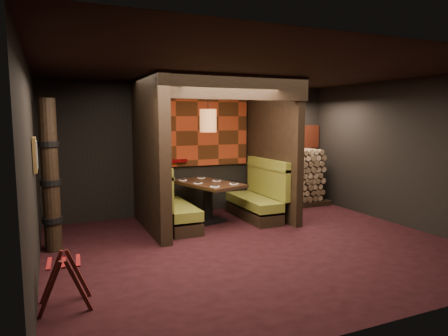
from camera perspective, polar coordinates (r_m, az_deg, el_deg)
floor at (r=6.73m, az=4.55°, el=-11.12°), size 6.50×5.50×0.02m
ceiling at (r=6.44m, az=4.80°, el=13.93°), size 6.50×5.50×0.02m
wall_back at (r=8.94m, az=-3.77°, el=2.80°), size 6.50×0.02×2.85m
wall_front at (r=4.23m, az=22.76°, el=-2.51°), size 6.50×0.02×2.85m
wall_left at (r=5.66m, az=-25.75°, el=-0.36°), size 0.02×5.50×2.85m
wall_right at (r=8.47m, az=24.47°, el=1.95°), size 0.02×5.50×2.85m
partition_left at (r=7.50m, az=-10.59°, el=1.88°), size 0.20×2.20×2.85m
partition_right at (r=8.54m, az=6.93°, el=2.57°), size 0.15×2.10×2.85m
header_beam at (r=7.03m, az=1.82°, el=11.49°), size 2.85×0.18×0.44m
tapa_back_panel at (r=8.87m, az=-3.84°, el=5.32°), size 2.40×0.06×1.55m
tapa_side_panel at (r=7.67m, az=-10.09°, el=5.18°), size 0.04×1.85×1.45m
lacquer_shelf at (r=8.67m, az=-7.24°, el=1.01°), size 0.60×0.12×0.07m
booth_bench_left at (r=7.75m, az=-7.61°, el=-5.57°), size 0.68×1.60×1.14m
booth_bench_right at (r=8.46m, az=4.84°, el=-4.47°), size 0.68×1.60×1.14m
dining_table at (r=8.11m, az=-2.36°, el=-3.69°), size 1.25×1.71×0.81m
place_settings at (r=8.07m, az=-2.37°, el=-1.96°), size 0.95×1.33×0.03m
pendant_lamp at (r=7.92m, az=-2.29°, el=6.78°), size 0.33×0.33×1.03m
framed_picture at (r=5.74m, az=-25.38°, el=1.71°), size 0.05×0.36×0.46m
luggage_rack at (r=4.92m, az=-21.81°, el=-14.55°), size 0.61×0.44×0.64m
totem_column at (r=6.78m, az=-23.57°, el=-1.17°), size 0.31×0.31×2.40m
firewood_stack at (r=9.69m, az=9.92°, el=-1.38°), size 1.73×0.70×1.36m
mosaic_header at (r=9.87m, az=8.97°, el=4.40°), size 1.83×0.10×0.56m
bay_front_post at (r=8.81m, az=6.57°, el=2.71°), size 0.08×0.08×2.85m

